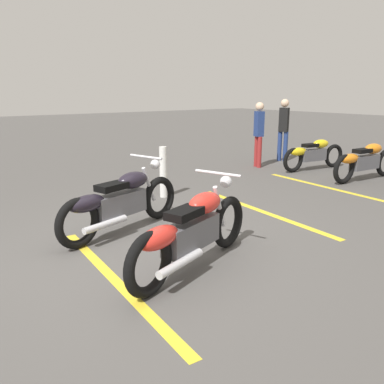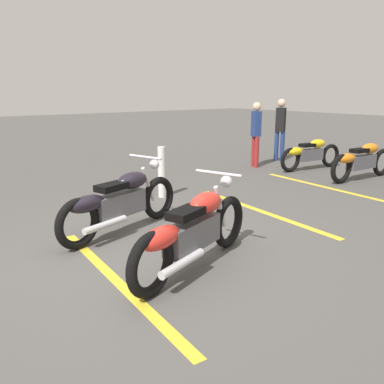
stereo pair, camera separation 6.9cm
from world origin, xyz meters
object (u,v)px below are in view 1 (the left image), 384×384
Objects in this scene: bystander_secondary at (284,127)px; motorcycle_bright_foreground at (191,231)px; bollard_post at (163,172)px; motorcycle_dark_foreground at (120,201)px; motorcycle_row_left at (364,161)px; motorcycle_row_center at (313,154)px; bystander_near_row at (259,131)px.

motorcycle_bright_foreground is at bearing 9.17° from bystander_secondary.
bystander_secondary reaches higher than bollard_post.
bystander_secondary is at bearing 15.42° from bollard_post.
bollard_post is (1.48, 2.88, 0.02)m from motorcycle_bright_foreground.
motorcycle_dark_foreground is 7.04m from bystander_secondary.
motorcycle_row_left is 1.45m from motorcycle_row_center.
motorcycle_row_center is (6.05, 1.28, -0.04)m from motorcycle_dark_foreground.
motorcycle_row_left reaches higher than motorcycle_row_center.
motorcycle_bright_foreground is 2.23× the size of bollard_post.
bystander_near_row is 0.97× the size of bystander_secondary.
bollard_post is at bearing 165.99° from motorcycle_row_left.
bollard_post is at bearing 44.03° from motorcycle_bright_foreground.
motorcycle_row_left is 4.64m from bollard_post.
bystander_near_row is at bearing 8.48° from motorcycle_dark_foreground.
bystander_near_row is at bearing 110.27° from motorcycle_row_left.
bystander_near_row reaches higher than motorcycle_row_left.
bystander_secondary is (6.50, 2.66, 0.51)m from motorcycle_dark_foreground.
motorcycle_dark_foreground is 1.00× the size of motorcycle_row_left.
bollard_post reaches higher than motorcycle_row_center.
motorcycle_bright_foreground is 1.28× the size of bystander_near_row.
motorcycle_dark_foreground reaches higher than motorcycle_row_center.
bystander_near_row reaches higher than motorcycle_row_center.
bystander_near_row is at bearing 16.76° from bollard_post.
motorcycle_bright_foreground is 0.99× the size of motorcycle_dark_foreground.
bystander_near_row is at bearing 18.99° from motorcycle_bright_foreground.
bollard_post is (-4.48, 0.02, 0.06)m from motorcycle_row_center.
motorcycle_bright_foreground is at bearing -123.41° from bystander_near_row.
bollard_post is (-4.94, -1.36, -0.49)m from bystander_secondary.
motorcycle_dark_foreground is 2.26× the size of bollard_post.
motorcycle_bright_foreground is 6.06m from motorcycle_row_left.
bystander_secondary reaches higher than motorcycle_row_center.
bystander_secondary is (1.26, 0.25, 0.03)m from bystander_near_row.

